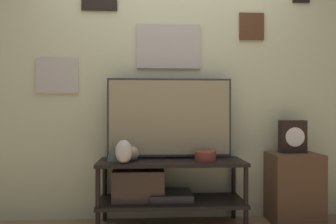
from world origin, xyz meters
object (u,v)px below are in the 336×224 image
Objects in this scene: television at (170,118)px; vase_wide_bowl at (205,156)px; mantel_clock at (293,137)px; vase_slim_bronze at (113,151)px; vase_round_glass at (132,153)px; vase_urn_stoneware at (124,152)px.

vase_wide_bowl is (0.30, -0.15, -0.33)m from television.
television is at bearing 179.88° from mantel_clock.
vase_round_glass is at bearing 5.73° from vase_slim_bronze.
vase_slim_bronze is (-0.80, 0.03, 0.05)m from vase_wide_bowl.
television is 6.10× the size of vase_wide_bowl.
vase_urn_stoneware reaches higher than vase_slim_bronze.
vase_wide_bowl is 0.64m from vase_round_glass.
television is at bearing 13.61° from vase_slim_bronze.
television reaches higher than mantel_clock.
vase_slim_bronze is (-0.50, -0.12, -0.28)m from television.
vase_slim_bronze is 0.17m from vase_urn_stoneware.
television reaches higher than vase_wide_bowl.
vase_urn_stoneware is (0.11, -0.14, 0.01)m from vase_slim_bronze.
vase_round_glass is at bearing 69.04° from vase_urn_stoneware.
vase_wide_bowl is 0.86m from mantel_clock.
vase_round_glass is at bearing 175.97° from vase_wide_bowl.
television reaches higher than vase_urn_stoneware.
television is 6.40× the size of vase_slim_bronze.
mantel_clock is at bearing 3.95° from vase_round_glass.
mantel_clock reaches higher than vase_slim_bronze.
mantel_clock is at bearing -0.12° from television.
vase_round_glass is 0.17m from vase_urn_stoneware.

